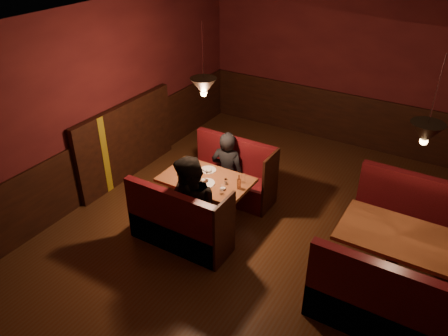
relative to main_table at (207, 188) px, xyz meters
The scene contains 9 objects.
room 0.98m from the main_table, ahead, with size 6.02×7.02×2.92m.
main_table is the anchor object (origin of this frame).
main_bench_far 0.76m from the main_table, 88.90° to the left, with size 1.40×0.50×0.96m.
main_bench_near 0.76m from the main_table, 88.90° to the right, with size 1.40×0.50×0.96m.
second_table 2.61m from the main_table, ahead, with size 1.34×0.85×0.75m.
second_bench_far 2.78m from the main_table, 17.45° to the left, with size 1.48×0.55×1.05m.
second_bench_near 2.76m from the main_table, 16.15° to the right, with size 1.48×0.55×1.05m.
diner_a 0.72m from the main_table, 95.48° to the left, with size 0.53×0.35×1.46m, color black.
diner_b 0.72m from the main_table, 76.14° to the right, with size 0.82×0.64×1.68m, color black.
Camera 1 is at (1.80, -4.31, 3.97)m, focal length 35.00 mm.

